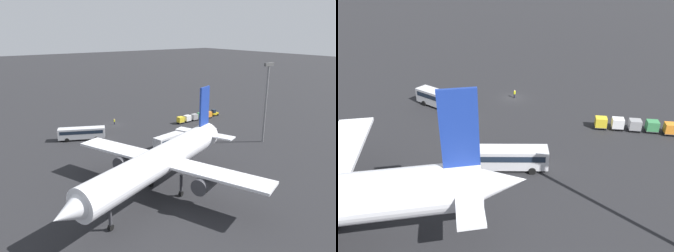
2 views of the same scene
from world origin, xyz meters
TOP-DOWN VIEW (x-y plane):
  - ground_plane at (0.00, 0.00)m, footprint 600.00×600.00m
  - airplane at (12.16, 43.73)m, footprint 42.02×36.06m
  - shuttle_bus_near at (12.73, 7.89)m, footprint 11.70×7.26m
  - shuttle_bus_far at (-3.67, 25.43)m, footprint 11.69×4.82m
  - baggage_tug at (-31.79, 9.41)m, footprint 2.42×1.66m
  - worker_person at (-0.22, 0.09)m, footprint 0.38×0.38m
  - cargo_cart_orange at (-28.17, 10.49)m, footprint 2.09×1.80m
  - cargo_cart_green at (-25.40, 10.13)m, footprint 2.09×1.80m
  - cargo_cart_grey at (-22.62, 10.29)m, footprint 2.09×1.80m
  - cargo_cart_white at (-19.85, 10.30)m, footprint 2.09×1.80m
  - cargo_cart_yellow at (-17.07, 10.50)m, footprint 2.09×1.80m
  - light_pole at (-24.01, 35.65)m, footprint 2.80×0.70m

SIDE VIEW (x-z plane):
  - ground_plane at x=0.00m, z-range 0.00..0.00m
  - worker_person at x=-0.22m, z-range 0.00..1.74m
  - baggage_tug at x=-31.79m, z-range -0.11..1.99m
  - cargo_cart_orange at x=-28.17m, z-range 0.16..2.22m
  - cargo_cart_green at x=-25.40m, z-range 0.16..2.22m
  - cargo_cart_grey at x=-22.62m, z-range 0.16..2.22m
  - cargo_cart_white at x=-19.85m, z-range 0.16..2.22m
  - cargo_cart_yellow at x=-17.07m, z-range 0.16..2.22m
  - shuttle_bus_near at x=12.73m, z-range 0.32..3.46m
  - shuttle_bus_far at x=-3.67m, z-range 0.32..3.50m
  - airplane at x=12.16m, z-range -2.04..14.46m
  - light_pole at x=-24.01m, z-range 2.06..21.79m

